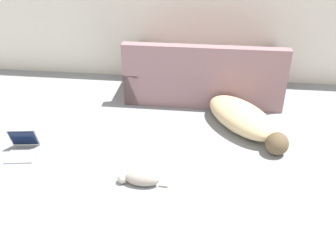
{
  "coord_description": "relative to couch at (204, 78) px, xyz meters",
  "views": [
    {
      "loc": [
        0.56,
        -1.47,
        2.31
      ],
      "look_at": [
        0.2,
        1.61,
        0.47
      ],
      "focal_mm": 40.0,
      "sensor_mm": 36.0,
      "label": 1
    }
  ],
  "objects": [
    {
      "name": "cat",
      "position": [
        -0.53,
        -2.03,
        -0.2
      ],
      "size": [
        0.49,
        0.16,
        0.15
      ],
      "rotation": [
        0.0,
        0.0,
        3.1
      ],
      "color": "gray",
      "rests_on": "ground_plane"
    },
    {
      "name": "couch",
      "position": [
        0.0,
        0.0,
        0.0
      ],
      "size": [
        2.07,
        0.93,
        0.83
      ],
      "rotation": [
        0.0,
        0.0,
        3.14
      ],
      "color": "gray",
      "rests_on": "ground_plane"
    },
    {
      "name": "laptop_open",
      "position": [
        -1.88,
        -1.63,
        -0.19
      ],
      "size": [
        0.34,
        0.4,
        0.26
      ],
      "rotation": [
        0.0,
        0.0,
        0.16
      ],
      "color": "gray",
      "rests_on": "ground_plane"
    },
    {
      "name": "dog",
      "position": [
        0.5,
        -0.89,
        -0.12
      ],
      "size": [
        1.05,
        1.35,
        0.31
      ],
      "rotation": [
        0.0,
        0.0,
        5.33
      ],
      "color": "tan",
      "rests_on": "ground_plane"
    }
  ]
}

